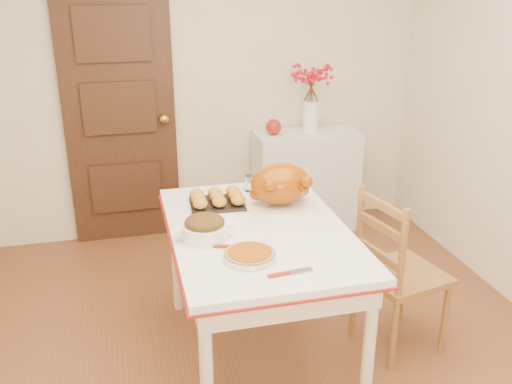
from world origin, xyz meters
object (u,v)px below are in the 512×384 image
object	(u,v)px
turkey_platter	(280,186)
chair_oak	(403,271)
kitchen_table	(258,294)
pumpkin_pie	(250,254)
sideboard	(306,181)

from	to	relation	value
turkey_platter	chair_oak	bearing A→B (deg)	-33.24
kitchen_table	chair_oak	size ratio (longest dim) A/B	1.40
pumpkin_pie	turkey_platter	bearing A→B (deg)	61.01
sideboard	chair_oak	bearing A→B (deg)	-89.77
kitchen_table	turkey_platter	distance (m)	0.61
chair_oak	turkey_platter	bearing A→B (deg)	51.66
turkey_platter	pumpkin_pie	size ratio (longest dim) A/B	1.63
sideboard	kitchen_table	size ratio (longest dim) A/B	0.62
chair_oak	turkey_platter	xyz separation A→B (m)	(-0.64, 0.31, 0.46)
sideboard	chair_oak	size ratio (longest dim) A/B	0.87
kitchen_table	turkey_platter	size ratio (longest dim) A/B	3.42
kitchen_table	pumpkin_pie	distance (m)	0.56
sideboard	chair_oak	xyz separation A→B (m)	(0.01, -1.69, 0.06)
chair_oak	turkey_platter	world-z (taller)	turkey_platter
sideboard	chair_oak	world-z (taller)	chair_oak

